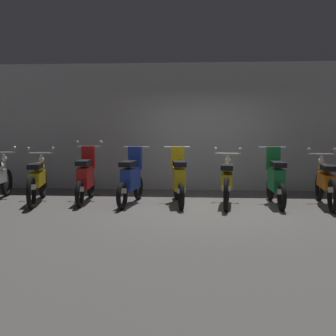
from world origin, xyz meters
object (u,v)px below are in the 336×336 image
(motorbike_slot_2, at_px, (86,177))
(motorbike_slot_5, at_px, (227,181))
(motorbike_slot_1, at_px, (37,179))
(motorbike_slot_7, at_px, (326,182))
(motorbike_slot_3, at_px, (131,179))
(motorbike_slot_6, at_px, (276,179))
(motorbike_slot_4, at_px, (179,179))

(motorbike_slot_2, relative_size, motorbike_slot_5, 0.86)
(motorbike_slot_1, xyz_separation_m, motorbike_slot_2, (0.99, 0.16, 0.04))
(motorbike_slot_2, height_order, motorbike_slot_5, motorbike_slot_2)
(motorbike_slot_5, xyz_separation_m, motorbike_slot_7, (1.97, -0.01, 0.00))
(motorbike_slot_3, bearing_deg, motorbike_slot_6, 1.86)
(motorbike_slot_2, xyz_separation_m, motorbike_slot_5, (2.97, -0.07, -0.04))
(motorbike_slot_3, xyz_separation_m, motorbike_slot_5, (1.97, 0.08, -0.03))
(motorbike_slot_2, height_order, motorbike_slot_7, motorbike_slot_2)
(motorbike_slot_6, distance_m, motorbike_slot_7, 0.99)
(motorbike_slot_3, distance_m, motorbike_slot_5, 1.97)
(motorbike_slot_1, distance_m, motorbike_slot_4, 2.96)
(motorbike_slot_1, relative_size, motorbike_slot_7, 0.99)
(motorbike_slot_2, bearing_deg, motorbike_slot_3, -8.94)
(motorbike_slot_4, bearing_deg, motorbike_slot_6, 0.73)
(motorbike_slot_1, height_order, motorbike_slot_6, motorbike_slot_6)
(motorbike_slot_3, bearing_deg, motorbike_slot_7, 1.05)
(motorbike_slot_4, xyz_separation_m, motorbike_slot_6, (1.98, 0.03, 0.00))
(motorbike_slot_3, bearing_deg, motorbike_slot_5, 2.40)
(motorbike_slot_7, bearing_deg, motorbike_slot_2, 179.03)
(motorbike_slot_1, xyz_separation_m, motorbike_slot_6, (4.94, 0.10, 0.03))
(motorbike_slot_1, relative_size, motorbike_slot_6, 1.15)
(motorbike_slot_1, xyz_separation_m, motorbike_slot_3, (1.98, 0.00, 0.03))
(motorbike_slot_2, distance_m, motorbike_slot_5, 2.97)
(motorbike_slot_4, height_order, motorbike_slot_5, motorbike_slot_4)
(motorbike_slot_3, xyz_separation_m, motorbike_slot_6, (2.96, 0.10, 0.00))
(motorbike_slot_5, height_order, motorbike_slot_6, motorbike_slot_6)
(motorbike_slot_5, bearing_deg, motorbike_slot_7, -0.29)
(motorbike_slot_3, bearing_deg, motorbike_slot_1, -179.99)
(motorbike_slot_4, xyz_separation_m, motorbike_slot_5, (0.99, 0.01, -0.03))
(motorbike_slot_5, distance_m, motorbike_slot_7, 1.97)
(motorbike_slot_1, bearing_deg, motorbike_slot_7, 0.70)
(motorbike_slot_3, height_order, motorbike_slot_4, same)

